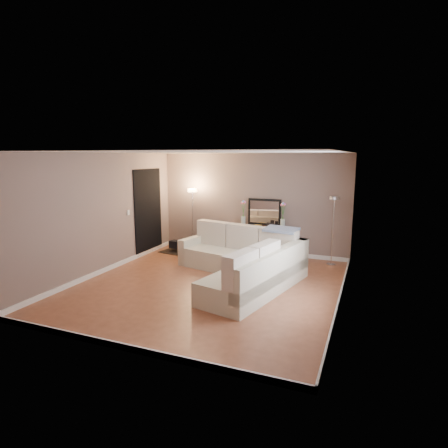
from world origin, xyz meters
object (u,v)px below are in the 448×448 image
at_px(floor_lamp_lit, 193,207).
at_px(console_table, 259,240).
at_px(floor_lamp_unlit, 334,217).
at_px(sectional_sofa, 244,261).

bearing_deg(floor_lamp_lit, console_table, 2.66).
xyz_separation_m(console_table, floor_lamp_unlit, (1.82, -0.17, 0.72)).
bearing_deg(sectional_sofa, floor_lamp_lit, 139.46).
distance_m(sectional_sofa, floor_lamp_unlit, 2.44).
xyz_separation_m(floor_lamp_lit, floor_lamp_unlit, (3.66, -0.09, -0.03)).
relative_size(sectional_sofa, console_table, 2.66).
xyz_separation_m(sectional_sofa, console_table, (-0.23, 1.86, 0.06)).
height_order(console_table, floor_lamp_unlit, floor_lamp_unlit).
bearing_deg(floor_lamp_lit, sectional_sofa, -40.54).
height_order(sectional_sofa, console_table, sectional_sofa).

